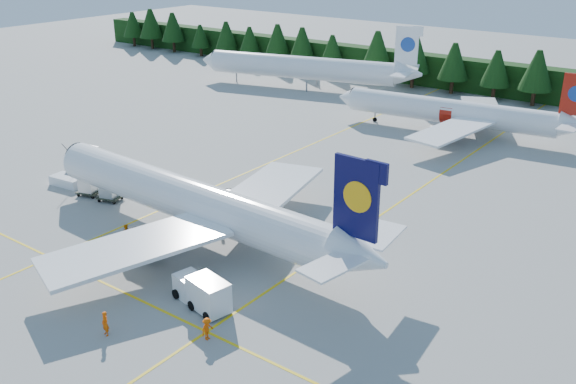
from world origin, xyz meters
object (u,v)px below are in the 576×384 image
Objects in this scene: airliner_navy at (182,198)px; airliner_red at (445,111)px; airstairs at (70,178)px; service_truck at (201,291)px.

airliner_navy reaches higher than airliner_red.
airstairs is 33.11m from service_truck.
service_truck is (10.94, -8.87, -2.39)m from airliner_navy.
airliner_red is (6.35, 48.49, -0.52)m from airliner_navy.
airliner_red is at bearing 84.88° from airliner_navy.
airstairs is at bearing -126.28° from airliner_red.
airliner_navy is 7.19× the size of service_truck.
airliner_red is 6.18× the size of service_truck.
airliner_red is 57.57m from service_truck.
service_truck is at bearing -24.31° from airstairs.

